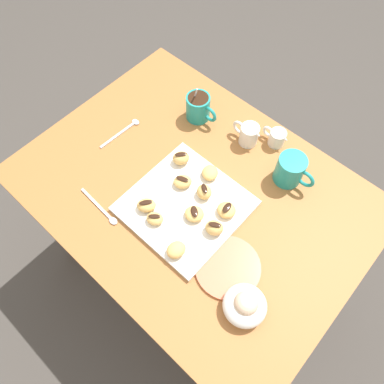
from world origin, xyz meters
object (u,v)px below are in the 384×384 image
(beignet_4, at_px, (203,193))
(beignet_9, at_px, (194,214))
(beignet_2, at_px, (183,182))
(beignet_7, at_px, (155,219))
(beignet_8, at_px, (181,158))
(coffee_mug_teal_right, at_px, (291,169))
(beignet_5, at_px, (210,173))
(coffee_mug_teal_left, at_px, (199,107))
(beignet_1, at_px, (214,228))
(beignet_0, at_px, (176,250))
(beignet_3, at_px, (226,210))
(pastry_plate_square, at_px, (185,206))
(beignet_6, at_px, (146,205))
(dining_table, at_px, (194,209))
(saucer_coral_left, at_px, (228,267))
(chocolate_sauce_pitcher, at_px, (277,137))
(ice_cream_bowl, at_px, (245,305))
(cream_pitcher_white, at_px, (249,134))

(beignet_4, height_order, beignet_9, beignet_4)
(beignet_2, bearing_deg, beignet_7, -80.13)
(beignet_2, relative_size, beignet_8, 1.07)
(coffee_mug_teal_right, distance_m, beignet_2, 0.32)
(beignet_9, bearing_deg, beignet_5, 113.08)
(coffee_mug_teal_left, bearing_deg, beignet_1, -42.44)
(beignet_0, relative_size, beignet_3, 1.01)
(beignet_1, relative_size, beignet_5, 0.93)
(pastry_plate_square, bearing_deg, beignet_6, -132.00)
(dining_table, height_order, beignet_2, beignet_2)
(coffee_mug_teal_right, xyz_separation_m, beignet_3, (-0.06, -0.22, -0.02))
(beignet_8, bearing_deg, coffee_mug_teal_right, 33.22)
(beignet_3, distance_m, beignet_7, 0.20)
(beignet_3, bearing_deg, beignet_6, -141.49)
(coffee_mug_teal_right, bearing_deg, coffee_mug_teal_left, -180.00)
(pastry_plate_square, height_order, saucer_coral_left, pastry_plate_square)
(chocolate_sauce_pitcher, distance_m, beignet_2, 0.34)
(beignet_0, relative_size, beignet_1, 1.09)
(beignet_6, bearing_deg, beignet_7, -15.27)
(pastry_plate_square, distance_m, beignet_7, 0.10)
(saucer_coral_left, xyz_separation_m, beignet_0, (-0.13, -0.06, 0.03))
(ice_cream_bowl, relative_size, beignet_6, 2.06)
(ice_cream_bowl, distance_m, beignet_8, 0.47)
(beignet_0, xyz_separation_m, beignet_7, (-0.11, 0.03, -0.00))
(beignet_4, relative_size, beignet_6, 0.87)
(cream_pitcher_white, bearing_deg, beignet_6, -98.85)
(pastry_plate_square, distance_m, coffee_mug_teal_right, 0.33)
(dining_table, height_order, chocolate_sauce_pitcher, chocolate_sauce_pitcher)
(coffee_mug_teal_right, relative_size, cream_pitcher_white, 1.20)
(beignet_7, distance_m, beignet_9, 0.11)
(beignet_6, height_order, beignet_9, beignet_6)
(saucer_coral_left, bearing_deg, beignet_4, 148.82)
(pastry_plate_square, height_order, coffee_mug_teal_right, coffee_mug_teal_right)
(dining_table, relative_size, ice_cream_bowl, 9.21)
(dining_table, distance_m, beignet_7, 0.23)
(beignet_5, distance_m, beignet_7, 0.22)
(ice_cream_bowl, relative_size, beignet_3, 2.08)
(saucer_coral_left, bearing_deg, beignet_1, 151.15)
(cream_pitcher_white, relative_size, beignet_5, 1.93)
(saucer_coral_left, xyz_separation_m, beignet_7, (-0.24, -0.04, 0.03))
(pastry_plate_square, relative_size, ice_cream_bowl, 2.83)
(coffee_mug_teal_left, relative_size, saucer_coral_left, 0.76)
(pastry_plate_square, distance_m, beignet_0, 0.15)
(beignet_2, relative_size, beignet_7, 1.14)
(dining_table, bearing_deg, beignet_3, -0.49)
(pastry_plate_square, bearing_deg, beignet_0, -56.96)
(pastry_plate_square, relative_size, beignet_0, 5.79)
(chocolate_sauce_pitcher, relative_size, beignet_1, 1.82)
(cream_pitcher_white, relative_size, chocolate_sauce_pitcher, 1.14)
(beignet_3, relative_size, beignet_9, 0.98)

